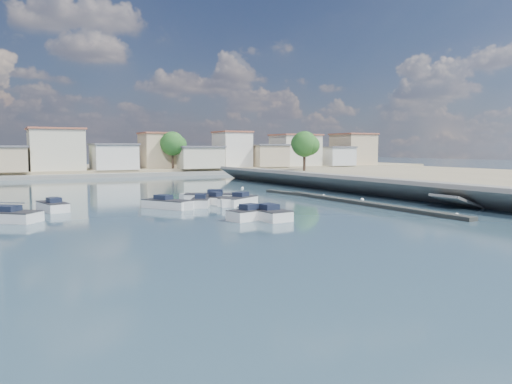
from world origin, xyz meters
TOP-DOWN VIEW (x-y plane):
  - ground at (0.00, 40.00)m, footprint 400.00×400.00m
  - seawall_walkway at (18.50, 13.00)m, footprint 5.00×90.00m
  - breakwater at (6.90, 12.69)m, footprint 2.00×31.02m
  - far_shore_land at (0.00, 92.00)m, footprint 160.00×40.00m
  - far_shore_quay at (0.00, 71.00)m, footprint 160.00×2.50m
  - far_town at (10.71, 76.92)m, footprint 113.01×12.80m
  - shore_trees at (8.34, 68.11)m, footprint 74.56×38.32m
  - motorboat_a at (-6.75, 6.31)m, footprint 2.58×5.86m
  - motorboat_b at (-7.94, 16.88)m, footprint 3.34×4.40m
  - motorboat_c at (-5.63, 20.93)m, footprint 5.94×4.38m
  - motorboat_d at (-4.48, 15.91)m, footprint 5.04×4.19m
  - motorboat_e at (-21.49, 19.79)m, footprint 2.60×5.00m
  - motorboat_f at (-6.28, 18.19)m, footprint 2.77×4.15m
  - motorboat_g at (-11.37, 16.39)m, footprint 4.24×5.29m
  - motorboat_h at (-7.40, 6.32)m, footprint 4.97×2.84m
  - mooring_buoys at (5.78, 13.93)m, footprint 16.34×41.86m

SIDE VIEW (x-z plane):
  - ground at x=0.00m, z-range 0.00..0.00m
  - mooring_buoys at x=5.78m, z-range -0.15..0.25m
  - breakwater at x=6.90m, z-range 0.00..0.35m
  - motorboat_d at x=-4.48m, z-range -0.36..1.12m
  - motorboat_b at x=-7.94m, z-range -0.36..1.12m
  - motorboat_f at x=-6.28m, z-range -0.36..1.12m
  - motorboat_e at x=-21.49m, z-range -0.36..1.12m
  - motorboat_h at x=-7.40m, z-range -0.36..1.12m
  - motorboat_a at x=-6.75m, z-range -0.36..1.12m
  - motorboat_c at x=-5.63m, z-range -0.36..1.12m
  - motorboat_g at x=-11.37m, z-range -0.36..1.12m
  - far_shore_quay at x=0.00m, z-range 0.00..0.80m
  - far_shore_land at x=0.00m, z-range 0.00..1.40m
  - seawall_walkway at x=18.50m, z-range 0.00..1.80m
  - far_town at x=10.71m, z-range 0.76..9.11m
  - shore_trees at x=8.34m, z-range 2.26..10.18m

